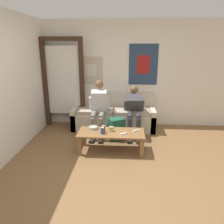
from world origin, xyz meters
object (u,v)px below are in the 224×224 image
Objects in this scene: game_controller_near_left at (124,134)px; game_controller_near_right at (136,131)px; person_seated_teen at (134,109)px; person_seated_adult at (98,106)px; drink_can_red at (103,129)px; couch at (114,116)px; pillar_candle at (111,129)px; coffee_table at (111,135)px; backpack at (117,129)px; ceramic_bowl at (93,128)px; drink_can_blue at (102,131)px.

game_controller_near_right is (0.23, 0.17, 0.00)m from game_controller_near_left.
person_seated_teen is 7.89× the size of game_controller_near_right.
drink_can_red is at bearing -76.80° from person_seated_adult.
couch is 1.20m from pillar_candle.
game_controller_near_left is (-0.21, -0.99, -0.20)m from person_seated_teen.
coffee_table is 1.04m from person_seated_teen.
person_seated_teen is at bearing 91.48° from game_controller_near_right.
game_controller_near_right is at bearing 9.08° from coffee_table.
person_seated_teen is at bearing 62.31° from pillar_candle.
coffee_table is 1.04× the size of person_seated_adult.
couch reaches higher than backpack.
ceramic_bowl is 0.26m from drink_can_red.
drink_can_blue reaches higher than game_controller_near_left.
game_controller_near_right is (0.47, 0.03, -0.03)m from pillar_candle.
couch is at bearing 84.53° from drink_can_blue.
person_seated_adult is 9.66× the size of drink_can_red.
pillar_candle is (0.36, -0.08, 0.01)m from ceramic_bowl.
coffee_table is 0.12m from pillar_candle.
backpack reaches higher than ceramic_bowl.
game_controller_near_left is at bearing -76.10° from backpack.
person_seated_adult reaches higher than pillar_candle.
ceramic_bowl is 1.42× the size of drink_can_blue.
drink_can_red is (-0.12, -1.24, 0.15)m from couch.
couch reaches higher than ceramic_bowl.
drink_can_red is at bearing -111.56° from backpack.
backpack is 0.64m from ceramic_bowl.
drink_can_red is (0.01, 0.09, 0.00)m from drink_can_blue.
drink_can_blue is 0.40m from game_controller_near_left.
couch reaches higher than coffee_table.
pillar_candle is (-0.45, -0.86, -0.16)m from person_seated_teen.
person_seated_teen reaches higher than drink_can_red.
backpack is at bearing 70.31° from drink_can_blue.
backpack is at bearing 81.32° from pillar_candle.
backpack is at bearing 44.13° from ceramic_bowl.
person_seated_adult reaches higher than person_seated_teen.
game_controller_near_left is at bearing -12.50° from drink_can_red.
ceramic_bowl is 1.42× the size of drink_can_red.
person_seated_teen is at bearing 56.86° from drink_can_red.
pillar_candle is at bearing -98.68° from backpack.
coffee_table is 0.19m from drink_can_red.
game_controller_near_right is (0.47, 0.08, 0.08)m from coffee_table.
pillar_candle is at bearing -176.54° from game_controller_near_right.
person_seated_teen is at bearing 78.03° from game_controller_near_left.
couch reaches higher than drink_can_blue.
ceramic_bowl is 1.32× the size of game_controller_near_left.
drink_can_red is (-0.59, -0.91, -0.15)m from person_seated_teen.
pillar_candle is 0.16m from drink_can_red.
person_seated_adult reaches higher than game_controller_near_right.
person_seated_adult is 8.93× the size of game_controller_near_left.
coffee_table is at bearing -116.42° from person_seated_teen.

